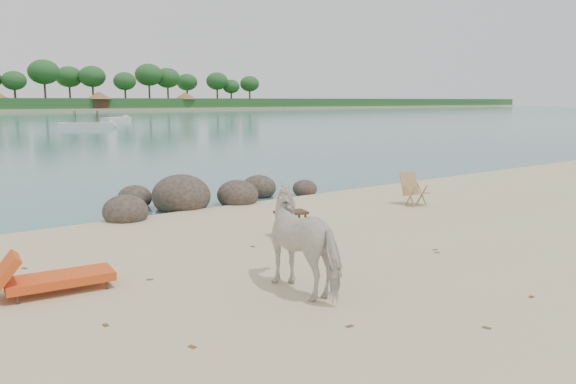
# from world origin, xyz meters

# --- Properties ---
(boulders) EXTENTS (6.23, 2.78, 1.07)m
(boulders) POSITION_xyz_m (0.38, 6.64, 0.20)
(boulders) COLOR #332B22
(boulders) RESTS_ON ground
(cow) EXTENTS (0.79, 1.68, 1.40)m
(cow) POSITION_xyz_m (-1.45, -0.11, 0.70)
(cow) COLOR white
(cow) RESTS_ON ground
(side_table) EXTENTS (0.67, 0.51, 0.48)m
(side_table) POSITION_xyz_m (0.23, 2.50, 0.24)
(side_table) COLOR #332314
(side_table) RESTS_ON ground
(lounge_chair) EXTENTS (1.79, 0.79, 0.52)m
(lounge_chair) POSITION_xyz_m (-4.24, 1.87, 0.26)
(lounge_chair) COLOR #CF4718
(lounge_chair) RESTS_ON ground
(deck_chair) EXTENTS (0.62, 0.66, 0.82)m
(deck_chair) POSITION_xyz_m (4.68, 3.17, 0.41)
(deck_chair) COLOR tan
(deck_chair) RESTS_ON ground
(boat_mid) EXTENTS (5.78, 3.48, 2.80)m
(boat_mid) POSITION_xyz_m (11.04, 49.27, 1.40)
(boat_mid) COLOR silver
(boat_mid) RESTS_ON water
(boat_far) EXTENTS (5.31, 4.49, 0.66)m
(boat_far) POSITION_xyz_m (19.15, 63.39, 0.33)
(boat_far) COLOR silver
(boat_far) RESTS_ON water
(dead_leaves) EXTENTS (7.15, 6.09, 0.00)m
(dead_leaves) POSITION_xyz_m (-1.11, -0.18, 0.00)
(dead_leaves) COLOR brown
(dead_leaves) RESTS_ON ground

